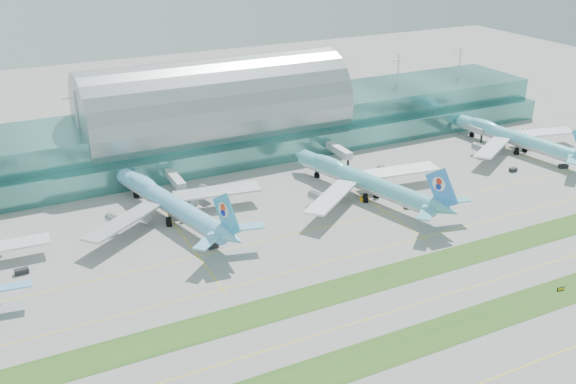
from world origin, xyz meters
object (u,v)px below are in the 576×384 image
airliner_b (169,201)px  airliner_c (362,179)px  terminal (216,123)px  taxiway_sign_east (561,289)px  airliner_d (514,137)px

airliner_b → airliner_c: 74.80m
airliner_b → airliner_c: airliner_c is taller
terminal → airliner_b: terminal is taller
airliner_b → taxiway_sign_east: (89.70, -97.83, -6.41)m
terminal → airliner_b: bearing=-124.7°
terminal → taxiway_sign_east: terminal is taller
terminal → airliner_b: (-40.24, -58.07, -7.28)m
airliner_c → taxiway_sign_east: size_ratio=31.31×
terminal → taxiway_sign_east: bearing=-72.4°
taxiway_sign_east → terminal: bearing=114.0°
airliner_b → airliner_c: size_ratio=0.99×
terminal → airliner_c: size_ratio=4.19×
airliner_b → airliner_d: (164.66, -0.84, -0.35)m
terminal → airliner_c: (33.29, -71.79, -7.22)m
terminal → airliner_d: 137.87m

